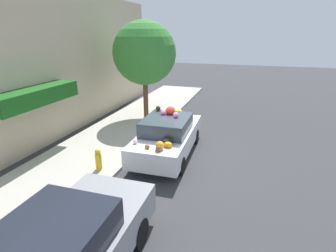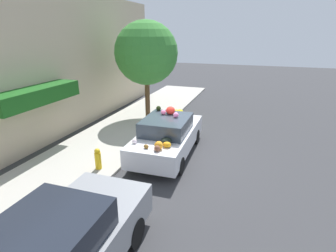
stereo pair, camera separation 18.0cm
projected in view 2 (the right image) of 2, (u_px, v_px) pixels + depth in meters
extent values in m
plane|color=#38383A|center=(169.00, 154.00, 9.65)|extent=(60.00, 60.00, 0.00)
cube|color=#B2ADA3|center=(105.00, 143.00, 10.47)|extent=(24.00, 3.20, 0.10)
cube|color=#C6B293|center=(49.00, 66.00, 10.18)|extent=(18.00, 0.30, 5.95)
cube|color=#195919|center=(36.00, 96.00, 9.01)|extent=(3.43, 0.90, 0.55)
cylinder|color=brown|center=(147.00, 97.00, 13.14)|extent=(0.24, 0.24, 2.15)
sphere|color=#388433|center=(146.00, 53.00, 12.42)|extent=(3.01, 3.01, 3.01)
cylinder|color=gold|center=(98.00, 161.00, 8.32)|extent=(0.20, 0.20, 0.55)
sphere|color=gold|center=(97.00, 151.00, 8.21)|extent=(0.18, 0.18, 0.18)
cube|color=silver|center=(168.00, 138.00, 9.46)|extent=(4.17, 1.85, 0.65)
cube|color=#333D47|center=(167.00, 125.00, 9.12)|extent=(1.90, 1.57, 0.51)
cylinder|color=black|center=(159.00, 133.00, 10.93)|extent=(0.57, 0.20, 0.56)
cylinder|color=black|center=(196.00, 137.00, 10.50)|extent=(0.57, 0.20, 0.56)
cylinder|color=black|center=(134.00, 159.00, 8.64)|extent=(0.57, 0.20, 0.56)
cylinder|color=black|center=(180.00, 166.00, 8.20)|extent=(0.57, 0.20, 0.56)
ellipsoid|color=black|center=(166.00, 141.00, 8.14)|extent=(0.47, 0.46, 0.20)
sphere|color=orange|center=(159.00, 145.00, 7.75)|extent=(0.26, 0.26, 0.26)
sphere|color=pink|center=(163.00, 112.00, 9.35)|extent=(0.26, 0.26, 0.18)
sphere|color=pink|center=(160.00, 117.00, 10.24)|extent=(0.43, 0.43, 0.33)
sphere|color=white|center=(134.00, 141.00, 8.19)|extent=(0.22, 0.22, 0.15)
ellipsoid|color=brown|center=(146.00, 146.00, 7.84)|extent=(0.17, 0.20, 0.13)
ellipsoid|color=orange|center=(167.00, 145.00, 7.91)|extent=(0.21, 0.26, 0.18)
ellipsoid|color=yellow|center=(176.00, 113.00, 10.92)|extent=(0.33, 0.33, 0.27)
sphere|color=yellow|center=(180.00, 113.00, 10.85)|extent=(0.42, 0.42, 0.29)
sphere|color=green|center=(168.00, 117.00, 10.43)|extent=(0.31, 0.31, 0.26)
ellipsoid|color=red|center=(171.00, 110.00, 9.37)|extent=(0.38, 0.40, 0.29)
ellipsoid|color=blue|center=(164.00, 144.00, 8.05)|extent=(0.20, 0.19, 0.10)
sphere|color=brown|center=(157.00, 148.00, 7.65)|extent=(0.26, 0.26, 0.18)
sphere|color=pink|center=(176.00, 115.00, 9.03)|extent=(0.24, 0.24, 0.19)
ellipsoid|color=black|center=(182.00, 115.00, 10.87)|extent=(0.25, 0.26, 0.12)
sphere|color=#B13EB7|center=(168.00, 111.00, 9.55)|extent=(0.18, 0.18, 0.14)
sphere|color=black|center=(159.00, 108.00, 9.83)|extent=(0.22, 0.22, 0.18)
cube|color=#1E232D|center=(41.00, 239.00, 3.96)|extent=(1.98, 1.57, 0.53)
cylinder|color=black|center=(70.00, 217.00, 5.87)|extent=(0.64, 0.19, 0.63)
cylinder|color=black|center=(135.00, 233.00, 5.41)|extent=(0.64, 0.19, 0.63)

